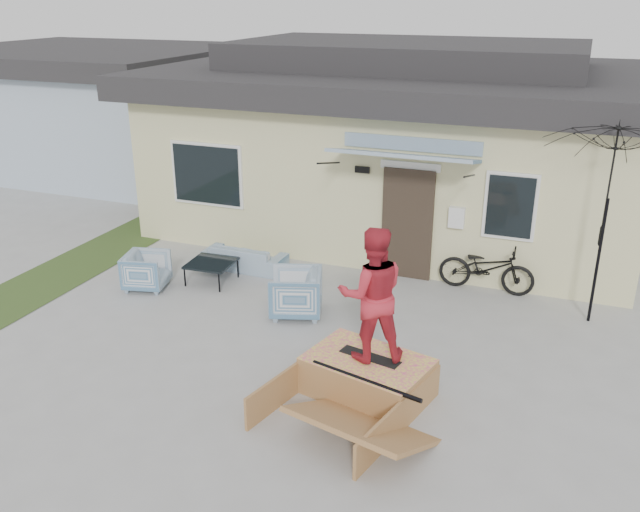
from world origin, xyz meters
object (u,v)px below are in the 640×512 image
(skater, at_px, (372,292))
(patio_umbrella, at_px, (605,220))
(armchair_right, at_px, (295,291))
(loveseat, at_px, (245,253))
(coffee_table, at_px, (212,272))
(armchair_left, at_px, (146,269))
(skate_ramp, at_px, (367,377))
(skateboard, at_px, (370,356))
(bicycle, at_px, (487,263))

(skater, bearing_deg, patio_umbrella, -154.93)
(armchair_right, bearing_deg, loveseat, -149.71)
(coffee_table, bearing_deg, armchair_left, -144.95)
(armchair_left, distance_m, skate_ramp, 5.14)
(loveseat, distance_m, skater, 5.00)
(loveseat, xyz_separation_m, armchair_left, (-1.23, -1.48, 0.05))
(armchair_right, bearing_deg, armchair_left, -108.84)
(armchair_left, distance_m, skateboard, 5.13)
(armchair_left, bearing_deg, skater, -124.64)
(coffee_table, xyz_separation_m, skater, (3.85, -2.48, 1.29))
(armchair_left, distance_m, skater, 5.25)
(skate_ramp, distance_m, skateboard, 0.29)
(loveseat, relative_size, skateboard, 1.93)
(bicycle, relative_size, skater, 0.93)
(coffee_table, xyz_separation_m, skateboard, (3.85, -2.48, 0.35))
(armchair_left, relative_size, armchair_right, 0.87)
(patio_umbrella, bearing_deg, loveseat, -179.70)
(armchair_right, bearing_deg, skater, 27.02)
(skate_ramp, relative_size, skateboard, 2.48)
(loveseat, bearing_deg, patio_umbrella, -178.93)
(loveseat, height_order, patio_umbrella, patio_umbrella)
(skate_ramp, bearing_deg, skateboard, 90.00)
(coffee_table, distance_m, bicycle, 5.04)
(loveseat, bearing_deg, armchair_right, 139.78)
(armchair_left, distance_m, patio_umbrella, 7.82)
(loveseat, height_order, bicycle, bicycle)
(skateboard, distance_m, skater, 0.94)
(patio_umbrella, xyz_separation_m, skate_ramp, (-2.76, -3.38, -1.49))
(armchair_left, distance_m, bicycle, 6.15)
(bicycle, height_order, skateboard, bicycle)
(armchair_right, height_order, skater, skater)
(armchair_right, bearing_deg, coffee_table, -127.47)
(coffee_table, xyz_separation_m, skate_ramp, (3.83, -2.53, 0.06))
(bicycle, height_order, skate_ramp, bicycle)
(skate_ramp, relative_size, skater, 1.15)
(bicycle, distance_m, skater, 4.15)
(armchair_right, distance_m, patio_umbrella, 5.03)
(skateboard, height_order, skater, skater)
(patio_umbrella, distance_m, skater, 4.33)
(loveseat, bearing_deg, bicycle, -171.36)
(skateboard, bearing_deg, armchair_right, 147.98)
(armchair_left, xyz_separation_m, patio_umbrella, (7.55, 1.52, 1.38))
(armchair_right, bearing_deg, bicycle, 108.10)
(skater, bearing_deg, skate_ramp, 50.88)
(coffee_table, bearing_deg, armchair_right, -18.75)
(skateboard, bearing_deg, bicycle, 88.33)
(armchair_right, bearing_deg, patio_umbrella, 89.57)
(bicycle, xyz_separation_m, patio_umbrella, (1.78, -0.59, 1.21))
(patio_umbrella, distance_m, skate_ramp, 4.61)
(armchair_right, bearing_deg, skateboard, 27.02)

